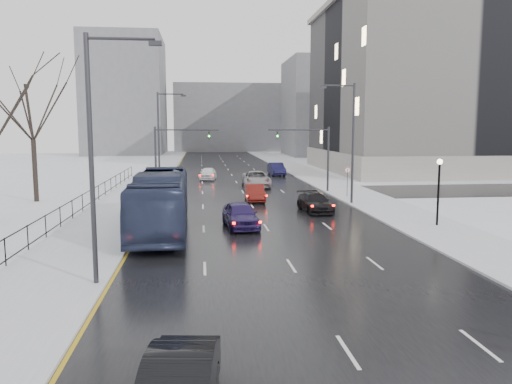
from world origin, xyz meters
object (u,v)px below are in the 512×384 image
object	(u,v)px
lamppost_r_mid	(439,182)
sedan_right_far	(315,203)
streetlight_l_near	(97,148)
sedan_right_cross	(256,179)
mast_signal_left	(167,152)
sedan_center_near	(240,215)
sedan_right_distant	(277,169)
streetlight_r_mid	(350,137)
tree_park_e	(37,203)
mast_signal_right	(318,151)
streetlight_l_far	(161,135)
no_uturn_sign	(348,173)
sedan_right_near	(255,193)
bus	(161,202)
sedan_center_far	(208,173)

from	to	relation	value
lamppost_r_mid	sedan_right_far	bearing A→B (deg)	134.31
streetlight_l_near	sedan_right_cross	xyz separation A→B (m)	(9.95, 33.01, -4.72)
mast_signal_left	sedan_right_cross	xyz separation A→B (m)	(9.11, 5.01, -3.21)
sedan_center_near	sedan_right_distant	bearing A→B (deg)	72.21
streetlight_r_mid	sedan_center_near	distance (m)	14.01
tree_park_e	lamppost_r_mid	world-z (taller)	tree_park_e
mast_signal_right	sedan_center_near	distance (m)	19.32
mast_signal_right	sedan_right_far	bearing A→B (deg)	-104.00
streetlight_l_far	lamppost_r_mid	size ratio (longest dim) A/B	2.34
mast_signal_right	no_uturn_sign	bearing A→B (deg)	-64.89
sedan_right_far	sedan_right_cross	bearing A→B (deg)	95.55
streetlight_l_far	sedan_right_near	bearing A→B (deg)	-47.45
bus	sedan_center_far	size ratio (longest dim) A/B	2.92
tree_park_e	mast_signal_right	bearing A→B (deg)	8.90
tree_park_e	no_uturn_sign	world-z (taller)	tree_park_e
mast_signal_left	no_uturn_sign	xyz separation A→B (m)	(16.53, -4.00, -1.81)
streetlight_r_mid	no_uturn_sign	size ratio (longest dim) A/B	3.70
mast_signal_left	bus	xyz separation A→B (m)	(0.73, -17.48, -2.22)
sedan_right_cross	bus	bearing A→B (deg)	-109.06
streetlight_l_near	sedan_right_distant	bearing A→B (deg)	72.89
sedan_right_near	sedan_right_far	xyz separation A→B (m)	(4.00, -5.90, -0.03)
sedan_right_near	streetlight_l_far	bearing A→B (deg)	133.52
sedan_right_cross	sedan_right_far	bearing A→B (deg)	-79.20
streetlight_l_near	sedan_right_near	distance (m)	24.65
mast_signal_right	sedan_center_near	bearing A→B (deg)	-118.09
lamppost_r_mid	no_uturn_sign	xyz separation A→B (m)	(-1.80, 14.00, -0.64)
no_uturn_sign	sedan_right_far	distance (m)	8.86
mast_signal_left	sedan_center_near	world-z (taller)	mast_signal_left
streetlight_l_far	mast_signal_right	size ratio (longest dim) A/B	1.54
mast_signal_right	sedan_center_far	world-z (taller)	mast_signal_right
mast_signal_left	sedan_right_distant	world-z (taller)	mast_signal_left
mast_signal_right	no_uturn_sign	size ratio (longest dim) A/B	2.41
bus	sedan_center_near	world-z (taller)	bus
streetlight_r_mid	mast_signal_right	xyz separation A→B (m)	(-0.84, 8.00, -1.51)
tree_park_e	sedan_right_distant	size ratio (longest dim) A/B	2.65
streetlight_l_near	sedan_right_far	world-z (taller)	streetlight_l_near
tree_park_e	sedan_right_distant	xyz separation A→B (m)	(24.18, 21.94, 0.88)
tree_park_e	sedan_right_far	distance (m)	23.87
mast_signal_right	sedan_right_distant	world-z (taller)	mast_signal_right
lamppost_r_mid	sedan_right_cross	bearing A→B (deg)	111.83
streetlight_r_mid	sedan_right_near	distance (m)	9.42
lamppost_r_mid	sedan_right_far	size ratio (longest dim) A/B	0.89
sedan_right_far	sedan_center_far	world-z (taller)	sedan_center_far
bus	sedan_right_near	world-z (taller)	bus
lamppost_r_mid	sedan_center_near	xyz separation A→B (m)	(-12.64, 1.20, -2.08)
streetlight_l_far	lamppost_r_mid	distance (m)	29.30
no_uturn_sign	mast_signal_left	bearing A→B (deg)	166.40
streetlight_l_near	bus	world-z (taller)	streetlight_l_near
sedan_center_near	sedan_right_distant	world-z (taller)	sedan_right_distant
mast_signal_right	sedan_right_far	size ratio (longest dim) A/B	1.35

